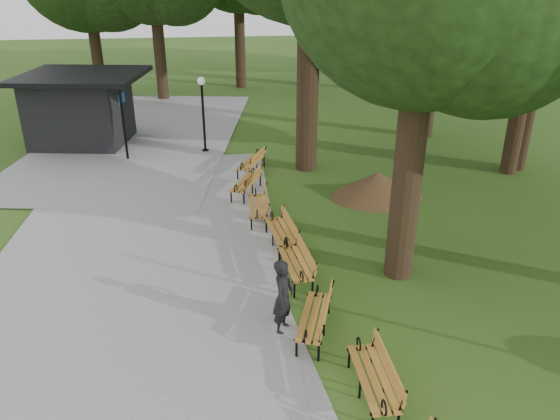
{
  "coord_description": "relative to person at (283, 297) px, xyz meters",
  "views": [
    {
      "loc": [
        -1.68,
        -10.24,
        7.18
      ],
      "look_at": [
        0.01,
        2.95,
        1.1
      ],
      "focal_mm": 34.88,
      "sensor_mm": 36.0,
      "label": 1
    }
  ],
  "objects": [
    {
      "name": "bench_1",
      "position": [
        1.32,
        -2.15,
        -0.41
      ],
      "size": [
        0.65,
        1.9,
        0.88
      ],
      "primitive_type": null,
      "rotation": [
        0.0,
        0.0,
        -1.58
      ],
      "color": "#B57529",
      "rests_on": "ground"
    },
    {
      "name": "person",
      "position": [
        0.0,
        0.0,
        0.0
      ],
      "size": [
        0.65,
        0.74,
        1.7
      ],
      "primitive_type": "imported",
      "rotation": [
        0.0,
        0.0,
        1.09
      ],
      "color": "black",
      "rests_on": "ground"
    },
    {
      "name": "path",
      "position": [
        -3.6,
        3.82,
        -0.82
      ],
      "size": [
        12.0,
        38.0,
        0.06
      ],
      "primitive_type": "cube",
      "color": "gray",
      "rests_on": "ground"
    },
    {
      "name": "bench_6",
      "position": [
        -0.25,
        7.54,
        -0.41
      ],
      "size": [
        1.37,
        1.99,
        0.88
      ],
      "primitive_type": null,
      "rotation": [
        0.0,
        0.0,
        -2.0
      ],
      "color": "#B57529",
      "rests_on": "ground"
    },
    {
      "name": "bench_5",
      "position": [
        -0.03,
        5.59,
        -0.41
      ],
      "size": [
        0.76,
        1.94,
        0.88
      ],
      "primitive_type": null,
      "rotation": [
        0.0,
        0.0,
        -1.63
      ],
      "color": "#B57529",
      "rests_on": "ground"
    },
    {
      "name": "lamp_post",
      "position": [
        -1.61,
        12.35,
        1.37
      ],
      "size": [
        0.32,
        0.32,
        3.08
      ],
      "color": "black",
      "rests_on": "ground"
    },
    {
      "name": "kiosk",
      "position": [
        -6.81,
        14.2,
        0.67
      ],
      "size": [
        5.47,
        4.96,
        3.03
      ],
      "primitive_type": null,
      "rotation": [
        0.0,
        0.0,
        -0.17
      ],
      "color": "black",
      "rests_on": "ground"
    },
    {
      "name": "bench_4",
      "position": [
        0.43,
        3.77,
        -0.41
      ],
      "size": [
        0.85,
        1.96,
        0.88
      ],
      "primitive_type": null,
      "rotation": [
        0.0,
        0.0,
        -1.46
      ],
      "color": "#B57529",
      "rests_on": "ground"
    },
    {
      "name": "dirt_mound",
      "position": [
        4.07,
        6.81,
        -0.41
      ],
      "size": [
        2.56,
        2.56,
        0.88
      ],
      "primitive_type": "cone",
      "color": "#47301C",
      "rests_on": "ground"
    },
    {
      "name": "bench_3",
      "position": [
        0.57,
        2.04,
        -0.41
      ],
      "size": [
        0.81,
        1.95,
        0.88
      ],
      "primitive_type": null,
      "rotation": [
        0.0,
        0.0,
        -1.48
      ],
      "color": "#B57529",
      "rests_on": "ground"
    },
    {
      "name": "ground",
      "position": [
        0.4,
        0.82,
        -0.85
      ],
      "size": [
        100.0,
        100.0,
        0.0
      ],
      "primitive_type": "plane",
      "color": "#2A4E16",
      "rests_on": "ground"
    },
    {
      "name": "bench_2",
      "position": [
        0.61,
        -0.21,
        -0.41
      ],
      "size": [
        1.22,
        2.0,
        0.88
      ],
      "primitive_type": null,
      "rotation": [
        0.0,
        0.0,
        -1.9
      ],
      "color": "#B57529",
      "rests_on": "ground"
    },
    {
      "name": "bench_7",
      "position": [
        0.08,
        9.57,
        -0.41
      ],
      "size": [
        1.38,
        1.99,
        0.88
      ],
      "primitive_type": null,
      "rotation": [
        0.0,
        0.0,
        -2.01
      ],
      "color": "#B57529",
      "rests_on": "ground"
    }
  ]
}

